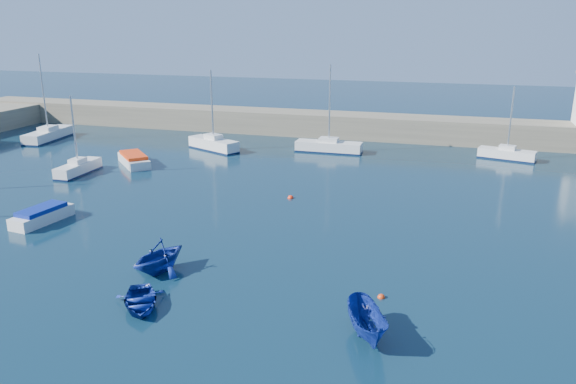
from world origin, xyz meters
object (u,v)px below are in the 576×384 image
(motorboat_1, at_px, (42,215))
(dinghy_left, at_px, (159,256))
(dinghy_center, at_px, (140,301))
(sailboat_4, at_px, (49,134))
(sailboat_6, at_px, (329,146))
(motorboat_2, at_px, (134,160))
(sailboat_7, at_px, (507,154))
(dinghy_right, at_px, (367,323))
(sailboat_3, at_px, (78,168))
(sailboat_5, at_px, (214,144))

(motorboat_1, xyz_separation_m, dinghy_left, (11.21, -4.68, 0.41))
(dinghy_center, bearing_deg, sailboat_4, 103.08)
(sailboat_6, bearing_deg, sailboat_4, 95.38)
(motorboat_1, height_order, dinghy_center, motorboat_1)
(motorboat_2, bearing_deg, sailboat_7, -24.32)
(motorboat_2, bearing_deg, dinghy_right, -87.23)
(motorboat_1, xyz_separation_m, dinghy_center, (12.30, -8.46, -0.16))
(motorboat_2, bearing_deg, dinghy_center, -102.53)
(dinghy_center, height_order, dinghy_left, dinghy_left)
(sailboat_6, distance_m, dinghy_left, 30.67)
(sailboat_4, distance_m, motorboat_2, 17.10)
(sailboat_3, bearing_deg, sailboat_4, 135.96)
(dinghy_left, height_order, dinghy_right, dinghy_left)
(sailboat_4, height_order, sailboat_5, sailboat_4)
(sailboat_5, height_order, dinghy_center, sailboat_5)
(sailboat_5, height_order, sailboat_6, sailboat_6)
(dinghy_center, bearing_deg, sailboat_6, 57.00)
(sailboat_3, xyz_separation_m, sailboat_4, (-12.46, 11.73, 0.06))
(sailboat_3, bearing_deg, sailboat_7, 23.52)
(sailboat_7, bearing_deg, sailboat_6, 110.60)
(sailboat_3, bearing_deg, dinghy_left, -44.52)
(sailboat_7, relative_size, motorboat_1, 1.58)
(motorboat_1, bearing_deg, sailboat_7, 49.72)
(sailboat_5, distance_m, sailboat_7, 29.09)
(sailboat_6, bearing_deg, sailboat_7, -84.25)
(sailboat_6, bearing_deg, dinghy_left, 175.56)
(sailboat_4, xyz_separation_m, sailboat_6, (31.52, 2.92, -0.03))
(sailboat_7, height_order, dinghy_right, sailboat_7)
(sailboat_3, relative_size, motorboat_2, 1.35)
(motorboat_1, relative_size, motorboat_2, 0.88)
(sailboat_6, height_order, motorboat_2, sailboat_6)
(sailboat_4, relative_size, sailboat_6, 1.08)
(sailboat_4, bearing_deg, sailboat_6, -0.80)
(motorboat_2, xyz_separation_m, dinghy_left, (13.73, -20.16, 0.39))
(sailboat_6, distance_m, motorboat_2, 19.22)
(sailboat_4, bearing_deg, sailboat_3, -49.36)
(dinghy_center, bearing_deg, motorboat_1, 114.73)
(sailboat_3, distance_m, motorboat_2, 5.14)
(sailboat_5, distance_m, sailboat_6, 11.88)
(sailboat_5, bearing_deg, sailboat_6, -51.90)
(motorboat_2, height_order, dinghy_left, dinghy_left)
(sailboat_4, height_order, dinghy_right, sailboat_4)
(sailboat_5, relative_size, dinghy_left, 2.38)
(sailboat_7, bearing_deg, sailboat_4, 110.36)
(sailboat_4, relative_size, sailboat_5, 1.16)
(motorboat_1, bearing_deg, dinghy_left, -14.79)
(sailboat_4, distance_m, dinghy_center, 43.58)
(sailboat_6, relative_size, dinghy_center, 2.73)
(sailboat_4, xyz_separation_m, motorboat_2, (15.37, -7.50, -0.10))
(sailboat_7, xyz_separation_m, motorboat_2, (-33.32, -12.11, -0.04))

